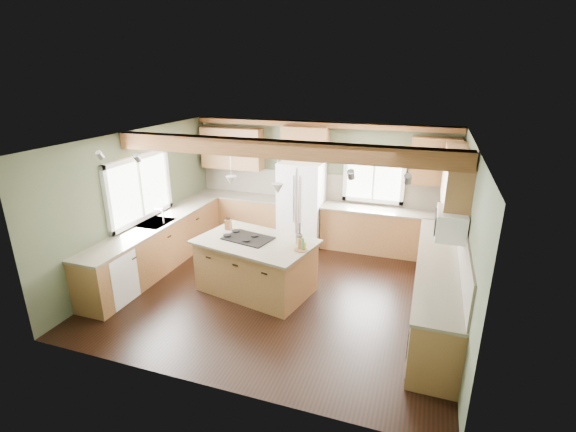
% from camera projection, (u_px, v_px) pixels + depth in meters
% --- Properties ---
extents(floor, '(5.60, 5.60, 0.00)m').
position_uv_depth(floor, '(281.00, 289.00, 7.24)').
color(floor, black).
rests_on(floor, ground).
extents(ceiling, '(5.60, 5.60, 0.00)m').
position_uv_depth(ceiling, '(280.00, 139.00, 6.38)').
color(ceiling, silver).
rests_on(ceiling, wall_back).
extents(wall_back, '(5.60, 0.00, 5.60)m').
position_uv_depth(wall_back, '(320.00, 182.00, 9.04)').
color(wall_back, '#49543C').
rests_on(wall_back, ground).
extents(wall_left, '(0.00, 5.00, 5.00)m').
position_uv_depth(wall_left, '(138.00, 202.00, 7.67)').
color(wall_left, '#49543C').
rests_on(wall_left, ground).
extents(wall_right, '(0.00, 5.00, 5.00)m').
position_uv_depth(wall_right, '(465.00, 240.00, 5.95)').
color(wall_right, '#49543C').
rests_on(wall_right, ground).
extents(ceiling_beam, '(5.55, 0.26, 0.26)m').
position_uv_depth(ceiling_beam, '(277.00, 149.00, 6.29)').
color(ceiling_beam, '#532D17').
rests_on(ceiling_beam, ceiling).
extents(soffit_trim, '(5.55, 0.20, 0.10)m').
position_uv_depth(soffit_trim, '(320.00, 125.00, 8.54)').
color(soffit_trim, '#532D17').
rests_on(soffit_trim, ceiling).
extents(backsplash_back, '(5.58, 0.03, 0.58)m').
position_uv_depth(backsplash_back, '(320.00, 186.00, 9.06)').
color(backsplash_back, brown).
rests_on(backsplash_back, wall_back).
extents(backsplash_right, '(0.03, 3.70, 0.58)m').
position_uv_depth(backsplash_right, '(463.00, 245.00, 6.03)').
color(backsplash_right, brown).
rests_on(backsplash_right, wall_right).
extents(base_cab_back_left, '(2.02, 0.60, 0.88)m').
position_uv_depth(base_cab_back_left, '(241.00, 215.00, 9.61)').
color(base_cab_back_left, brown).
rests_on(base_cab_back_left, floor).
extents(counter_back_left, '(2.06, 0.64, 0.04)m').
position_uv_depth(counter_back_left, '(240.00, 196.00, 9.45)').
color(counter_back_left, brown).
rests_on(counter_back_left, base_cab_back_left).
extents(base_cab_back_right, '(2.62, 0.60, 0.88)m').
position_uv_depth(base_cab_back_right, '(385.00, 232.00, 8.60)').
color(base_cab_back_right, brown).
rests_on(base_cab_back_right, floor).
extents(counter_back_right, '(2.66, 0.64, 0.04)m').
position_uv_depth(counter_back_right, '(387.00, 211.00, 8.45)').
color(counter_back_right, brown).
rests_on(counter_back_right, base_cab_back_right).
extents(base_cab_left, '(0.60, 3.70, 0.88)m').
position_uv_depth(base_cab_left, '(158.00, 246.00, 7.91)').
color(base_cab_left, brown).
rests_on(base_cab_left, floor).
extents(counter_left, '(0.64, 3.74, 0.04)m').
position_uv_depth(counter_left, '(156.00, 223.00, 7.75)').
color(counter_left, brown).
rests_on(counter_left, base_cab_left).
extents(base_cab_right, '(0.60, 3.70, 0.88)m').
position_uv_depth(base_cab_right, '(436.00, 288.00, 6.37)').
color(base_cab_right, brown).
rests_on(base_cab_right, floor).
extents(counter_right, '(0.64, 3.74, 0.04)m').
position_uv_depth(counter_right, '(439.00, 261.00, 6.22)').
color(counter_right, brown).
rests_on(counter_right, base_cab_right).
extents(upper_cab_back_left, '(1.40, 0.35, 0.90)m').
position_uv_depth(upper_cab_back_left, '(232.00, 148.00, 9.28)').
color(upper_cab_back_left, brown).
rests_on(upper_cab_back_left, wall_back).
extents(upper_cab_over_fridge, '(0.96, 0.35, 0.70)m').
position_uv_depth(upper_cab_over_fridge, '(305.00, 143.00, 8.70)').
color(upper_cab_over_fridge, brown).
rests_on(upper_cab_over_fridge, wall_back).
extents(upper_cab_right, '(0.35, 2.20, 0.90)m').
position_uv_depth(upper_cab_right, '(456.00, 180.00, 6.59)').
color(upper_cab_right, brown).
rests_on(upper_cab_right, wall_right).
extents(upper_cab_back_corner, '(0.90, 0.35, 0.90)m').
position_uv_depth(upper_cab_back_corner, '(435.00, 161.00, 7.97)').
color(upper_cab_back_corner, brown).
rests_on(upper_cab_back_corner, wall_back).
extents(window_left, '(0.04, 1.60, 1.05)m').
position_uv_depth(window_left, '(139.00, 188.00, 7.62)').
color(window_left, white).
rests_on(window_left, wall_left).
extents(window_back, '(1.10, 0.04, 1.00)m').
position_uv_depth(window_back, '(374.00, 175.00, 8.59)').
color(window_back, white).
rests_on(window_back, wall_back).
extents(sink, '(0.50, 0.65, 0.03)m').
position_uv_depth(sink, '(156.00, 223.00, 7.75)').
color(sink, '#262628').
rests_on(sink, counter_left).
extents(faucet, '(0.02, 0.02, 0.28)m').
position_uv_depth(faucet, '(163.00, 217.00, 7.65)').
color(faucet, '#B2B2B7').
rests_on(faucet, sink).
extents(dishwasher, '(0.60, 0.60, 0.84)m').
position_uv_depth(dishwasher, '(111.00, 277.00, 6.75)').
color(dishwasher, white).
rests_on(dishwasher, floor).
extents(oven, '(0.60, 0.72, 0.84)m').
position_uv_depth(oven, '(434.00, 338.00, 5.22)').
color(oven, white).
rests_on(oven, floor).
extents(microwave, '(0.40, 0.70, 0.38)m').
position_uv_depth(microwave, '(451.00, 223.00, 5.89)').
color(microwave, white).
rests_on(microwave, wall_right).
extents(pendant_left, '(0.18, 0.18, 0.16)m').
position_uv_depth(pendant_left, '(231.00, 181.00, 6.82)').
color(pendant_left, '#B2B2B7').
rests_on(pendant_left, ceiling).
extents(pendant_right, '(0.18, 0.18, 0.16)m').
position_uv_depth(pendant_right, '(278.00, 189.00, 6.39)').
color(pendant_right, '#B2B2B7').
rests_on(pendant_right, ceiling).
extents(refrigerator, '(0.90, 0.74, 1.80)m').
position_uv_depth(refrigerator, '(301.00, 203.00, 8.93)').
color(refrigerator, white).
rests_on(refrigerator, floor).
extents(island, '(1.99, 1.45, 0.88)m').
position_uv_depth(island, '(256.00, 267.00, 7.08)').
color(island, olive).
rests_on(island, floor).
extents(island_top, '(2.14, 1.60, 0.04)m').
position_uv_depth(island_top, '(255.00, 242.00, 6.93)').
color(island_top, brown).
rests_on(island_top, island).
extents(cooktop, '(0.87, 0.67, 0.02)m').
position_uv_depth(cooktop, '(248.00, 238.00, 6.99)').
color(cooktop, black).
rests_on(cooktop, island_top).
extents(knife_block, '(0.11, 0.09, 0.18)m').
position_uv_depth(knife_block, '(228.00, 225.00, 7.38)').
color(knife_block, brown).
rests_on(knife_block, island_top).
extents(utensil_crock, '(0.13, 0.13, 0.16)m').
position_uv_depth(utensil_crock, '(299.00, 239.00, 6.80)').
color(utensil_crock, '#463B38').
rests_on(utensil_crock, island_top).
extents(bottle_tray, '(0.23, 0.23, 0.20)m').
position_uv_depth(bottle_tray, '(301.00, 244.00, 6.53)').
color(bottle_tray, brown).
rests_on(bottle_tray, island_top).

